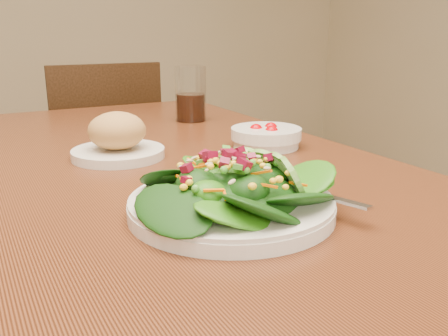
{
  "coord_description": "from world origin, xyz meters",
  "views": [
    {
      "loc": [
        -0.25,
        -0.81,
        0.99
      ],
      "look_at": [
        0.05,
        -0.25,
        0.81
      ],
      "focal_mm": 40.0,
      "sensor_mm": 36.0,
      "label": 1
    }
  ],
  "objects": [
    {
      "name": "salad_plate",
      "position": [
        0.06,
        -0.27,
        0.78
      ],
      "size": [
        0.28,
        0.27,
        0.08
      ],
      "rotation": [
        0.0,
        0.0,
        0.02
      ],
      "color": "silver",
      "rests_on": "dining_table"
    },
    {
      "name": "drinking_glass",
      "position": [
        0.28,
        0.36,
        0.81
      ],
      "size": [
        0.08,
        0.08,
        0.14
      ],
      "color": "silver",
      "rests_on": "dining_table"
    },
    {
      "name": "dining_table",
      "position": [
        0.0,
        0.0,
        0.65
      ],
      "size": [
        0.9,
        1.4,
        0.75
      ],
      "color": "brown",
      "rests_on": "ground_plane"
    },
    {
      "name": "tomato_bowl",
      "position": [
        0.3,
        0.02,
        0.77
      ],
      "size": [
        0.14,
        0.14,
        0.05
      ],
      "color": "silver",
      "rests_on": "dining_table"
    },
    {
      "name": "chair_far",
      "position": [
        0.21,
        0.99,
        0.46
      ],
      "size": [
        0.42,
        0.42,
        0.86
      ],
      "rotation": [
        0.0,
        0.0,
        3.09
      ],
      "color": "black",
      "rests_on": "ground_plane"
    },
    {
      "name": "bread_plate",
      "position": [
        0.01,
        0.08,
        0.79
      ],
      "size": [
        0.17,
        0.17,
        0.09
      ],
      "color": "silver",
      "rests_on": "dining_table"
    }
  ]
}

